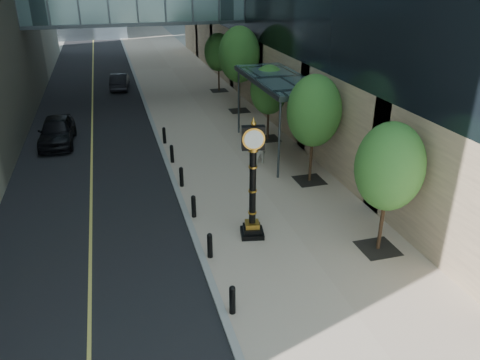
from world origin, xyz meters
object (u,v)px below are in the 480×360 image
car_near (57,131)px  car_far (120,81)px  pedestrian (259,148)px  street_clock (253,189)px

car_near → car_far: car_near is taller
pedestrian → car_near: 12.56m
street_clock → pedestrian: street_clock is taller
pedestrian → car_near: bearing=-38.4°
street_clock → pedestrian: bearing=80.8°
street_clock → pedestrian: size_ratio=2.67×
street_clock → car_far: (-3.87, 27.00, -1.44)m
pedestrian → car_far: pedestrian is taller
car_near → pedestrian: bearing=-28.9°
street_clock → car_near: (-8.19, 13.52, -1.29)m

